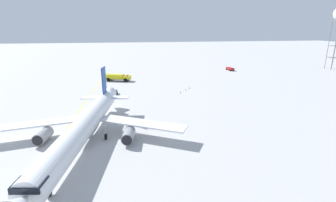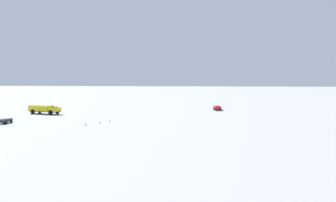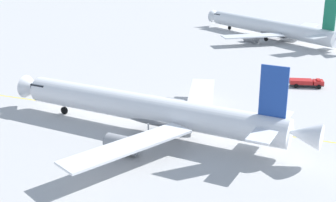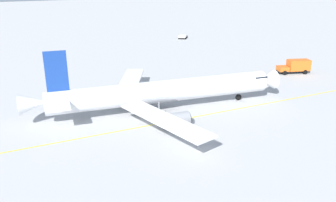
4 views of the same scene
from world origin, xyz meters
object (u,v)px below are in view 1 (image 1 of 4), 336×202
at_px(safety_cone_near, 180,92).
at_px(safety_cone_far, 189,88).
at_px(baggage_truck_truck, 114,92).
at_px(safety_cone_mid, 186,89).
at_px(ops_pickup_truck_extra, 230,69).
at_px(airliner_main, 85,127).
at_px(fire_tender_truck, 117,77).

height_order(safety_cone_near, safety_cone_far, same).
bearing_deg(baggage_truck_truck, safety_cone_near, 89.40).
distance_m(safety_cone_near, safety_cone_far, 6.96).
relative_size(safety_cone_near, safety_cone_mid, 1.00).
bearing_deg(ops_pickup_truck_extra, safety_cone_near, -45.89).
xyz_separation_m(airliner_main, baggage_truck_truck, (-32.62, 3.87, -2.30)).
relative_size(baggage_truck_truck, safety_cone_far, 6.96).
distance_m(baggage_truck_truck, safety_cone_far, 24.95).
height_order(safety_cone_near, safety_cone_mid, same).
relative_size(safety_cone_near, safety_cone_far, 1.00).
xyz_separation_m(ops_pickup_truck_extra, safety_cone_mid, (34.30, -30.12, -0.53)).
distance_m(safety_cone_mid, safety_cone_far, 2.94).
bearing_deg(safety_cone_near, safety_cone_far, 142.52).
distance_m(fire_tender_truck, ops_pickup_truck_extra, 54.51).
distance_m(airliner_main, safety_cone_mid, 43.61).
xyz_separation_m(baggage_truck_truck, ops_pickup_truck_extra, (-36.06, 52.94, 0.09)).
bearing_deg(safety_cone_near, airliner_main, -37.87).
xyz_separation_m(airliner_main, safety_cone_far, (-36.71, 28.48, -2.74)).
distance_m(baggage_truck_truck, fire_tender_truck, 20.63).
bearing_deg(safety_cone_far, airliner_main, -37.81).
bearing_deg(safety_cone_near, safety_cone_mid, 142.52).
bearing_deg(baggage_truck_truck, ops_pickup_truck_extra, 127.67).
bearing_deg(airliner_main, safety_cone_near, 151.61).
xyz_separation_m(baggage_truck_truck, safety_cone_far, (-4.09, 24.61, -0.44)).
distance_m(fire_tender_truck, safety_cone_far, 29.11).
distance_m(baggage_truck_truck, ops_pickup_truck_extra, 64.05).
xyz_separation_m(baggage_truck_truck, safety_cone_near, (1.43, 20.38, -0.44)).
height_order(baggage_truck_truck, fire_tender_truck, fire_tender_truck).
bearing_deg(baggage_truck_truck, safety_cone_far, 102.85).
height_order(fire_tender_truck, safety_cone_near, fire_tender_truck).
relative_size(baggage_truck_truck, fire_tender_truck, 0.37).
relative_size(ops_pickup_truck_extra, safety_cone_far, 9.61).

